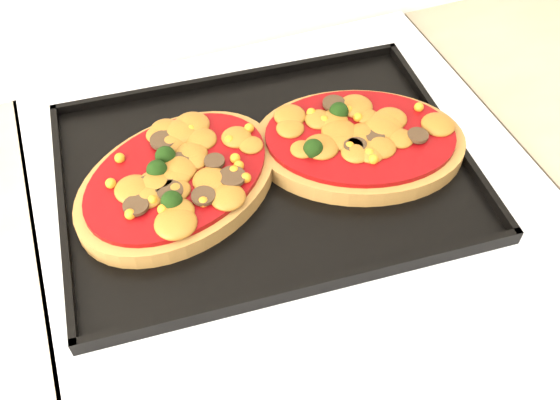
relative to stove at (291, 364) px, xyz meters
name	(u,v)px	position (x,y,z in m)	size (l,w,h in m)	color
stove	(291,364)	(0.00, 0.00, 0.00)	(0.60, 0.60, 0.91)	silver
baking_tray	(265,169)	(-0.02, 0.04, 0.47)	(0.48, 0.35, 0.02)	black
pizza_left	(178,179)	(-0.13, 0.04, 0.48)	(0.25, 0.18, 0.04)	#9E6736
pizza_right	(360,140)	(0.09, 0.03, 0.48)	(0.25, 0.18, 0.04)	#9E6736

